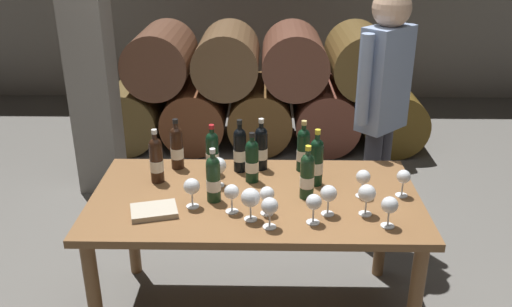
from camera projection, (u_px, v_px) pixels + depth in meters
The scene contains 27 objects.
barrel_stack at pixel (260, 89), 5.31m from camera, with size 3.12×0.90×1.15m.
stone_pillar at pixel (86, 30), 4.11m from camera, with size 0.32×0.32×2.60m, color gray.
dining_table at pixel (255, 211), 2.87m from camera, with size 1.70×0.90×0.76m.
wine_bottle_0 at pixel (240, 149), 3.06m from camera, with size 0.07×0.07×0.31m.
wine_bottle_1 at pixel (212, 152), 3.04m from camera, with size 0.07×0.07×0.29m.
wine_bottle_2 at pixel (261, 147), 3.09m from camera, with size 0.07×0.07×0.30m.
wine_bottle_3 at pixel (316, 161), 2.90m from camera, with size 0.07×0.07×0.31m.
wine_bottle_4 at pixel (307, 175), 2.77m from camera, with size 0.07×0.07×0.29m.
wine_bottle_5 at pixel (156, 159), 2.94m from camera, with size 0.07×0.07×0.30m.
wine_bottle_6 at pixel (303, 149), 3.07m from camera, with size 0.07×0.07×0.30m.
wine_bottle_7 at pixel (213, 178), 2.74m from camera, with size 0.07×0.07×0.29m.
wine_bottle_8 at pixel (252, 160), 2.94m from camera, with size 0.07×0.07×0.28m.
wine_bottle_9 at pixel (177, 147), 3.10m from camera, with size 0.07×0.07×0.30m.
wine_glass_0 at pixel (314, 203), 2.54m from camera, with size 0.08×0.08×0.15m.
wine_glass_1 at pixel (367, 194), 2.61m from camera, with size 0.09×0.09×0.16m.
wine_glass_2 at pixel (192, 187), 2.68m from camera, with size 0.08×0.08×0.15m.
wine_glass_3 at pixel (363, 178), 2.79m from camera, with size 0.07×0.07×0.15m.
wine_glass_4 at pixel (232, 193), 2.64m from camera, with size 0.07×0.07×0.15m.
wine_glass_5 at pixel (251, 198), 2.57m from camera, with size 0.09×0.09×0.16m.
wine_glass_6 at pixel (267, 195), 2.62m from camera, with size 0.07×0.07×0.15m.
wine_glass_7 at pixel (403, 178), 2.79m from camera, with size 0.07×0.07×0.15m.
wine_glass_8 at pixel (218, 166), 2.90m from camera, with size 0.09×0.09×0.16m.
wine_glass_9 at pixel (329, 194), 2.62m from camera, with size 0.08×0.08×0.15m.
wine_glass_10 at pixel (390, 206), 2.51m from camera, with size 0.08×0.08×0.15m.
wine_glass_11 at pixel (270, 207), 2.50m from camera, with size 0.08×0.08×0.15m.
tasting_notebook at pixel (154, 211), 2.66m from camera, with size 0.22×0.16×0.03m, color #B2A893.
sommelier_presenting at pixel (383, 99), 3.40m from camera, with size 0.38×0.37×1.72m.
Camera 1 is at (0.05, -2.51, 2.09)m, focal length 38.43 mm.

